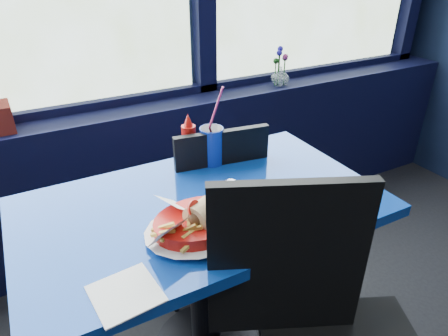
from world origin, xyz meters
TOP-DOWN VIEW (x-y plane):
  - window_sill at (0.00, 2.87)m, footprint 5.00×0.26m
  - near_table at (0.30, 2.00)m, footprint 1.20×0.70m
  - chair_near_front at (0.43, 1.51)m, footprint 0.60×0.60m
  - chair_near_back at (0.47, 2.32)m, footprint 0.46×0.46m
  - flower_vase at (1.20, 2.82)m, footprint 0.12×0.13m
  - food_basket at (0.23, 1.86)m, footprint 0.31×0.29m
  - ketchup_bottle at (0.38, 2.28)m, footprint 0.06×0.06m
  - soda_cup at (0.46, 2.24)m, footprint 0.09×0.09m
  - napkin at (-0.04, 1.72)m, footprint 0.17×0.17m

SIDE VIEW (x-z plane):
  - window_sill at x=0.00m, z-range 0.00..0.80m
  - chair_near_back at x=0.47m, z-range 0.07..0.96m
  - near_table at x=0.30m, z-range 0.19..0.94m
  - chair_near_front at x=0.43m, z-range 0.08..1.08m
  - napkin at x=-0.04m, z-range 0.75..0.75m
  - food_basket at x=0.23m, z-range 0.73..0.85m
  - soda_cup at x=0.46m, z-range 0.67..0.98m
  - ketchup_bottle at x=0.38m, z-range 0.74..0.94m
  - flower_vase at x=1.20m, z-range 0.76..0.98m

